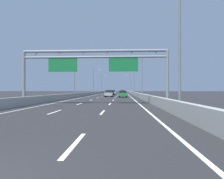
# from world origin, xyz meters

# --- Properties ---
(ground_plane) EXTENTS (260.00, 260.00, 0.00)m
(ground_plane) POSITION_xyz_m (0.00, 100.00, 0.00)
(ground_plane) COLOR #262628
(lane_dash_left_1) EXTENTS (0.16, 3.00, 0.01)m
(lane_dash_left_1) POSITION_xyz_m (-1.80, 12.50, 0.01)
(lane_dash_left_1) COLOR white
(lane_dash_left_1) RESTS_ON ground_plane
(lane_dash_left_2) EXTENTS (0.16, 3.00, 0.01)m
(lane_dash_left_2) POSITION_xyz_m (-1.80, 21.50, 0.01)
(lane_dash_left_2) COLOR white
(lane_dash_left_2) RESTS_ON ground_plane
(lane_dash_left_3) EXTENTS (0.16, 3.00, 0.01)m
(lane_dash_left_3) POSITION_xyz_m (-1.80, 30.50, 0.01)
(lane_dash_left_3) COLOR white
(lane_dash_left_3) RESTS_ON ground_plane
(lane_dash_left_4) EXTENTS (0.16, 3.00, 0.01)m
(lane_dash_left_4) POSITION_xyz_m (-1.80, 39.50, 0.01)
(lane_dash_left_4) COLOR white
(lane_dash_left_4) RESTS_ON ground_plane
(lane_dash_left_5) EXTENTS (0.16, 3.00, 0.01)m
(lane_dash_left_5) POSITION_xyz_m (-1.80, 48.50, 0.01)
(lane_dash_left_5) COLOR white
(lane_dash_left_5) RESTS_ON ground_plane
(lane_dash_left_6) EXTENTS (0.16, 3.00, 0.01)m
(lane_dash_left_6) POSITION_xyz_m (-1.80, 57.50, 0.01)
(lane_dash_left_6) COLOR white
(lane_dash_left_6) RESTS_ON ground_plane
(lane_dash_left_7) EXTENTS (0.16, 3.00, 0.01)m
(lane_dash_left_7) POSITION_xyz_m (-1.80, 66.50, 0.01)
(lane_dash_left_7) COLOR white
(lane_dash_left_7) RESTS_ON ground_plane
(lane_dash_left_8) EXTENTS (0.16, 3.00, 0.01)m
(lane_dash_left_8) POSITION_xyz_m (-1.80, 75.50, 0.01)
(lane_dash_left_8) COLOR white
(lane_dash_left_8) RESTS_ON ground_plane
(lane_dash_left_9) EXTENTS (0.16, 3.00, 0.01)m
(lane_dash_left_9) POSITION_xyz_m (-1.80, 84.50, 0.01)
(lane_dash_left_9) COLOR white
(lane_dash_left_9) RESTS_ON ground_plane
(lane_dash_left_10) EXTENTS (0.16, 3.00, 0.01)m
(lane_dash_left_10) POSITION_xyz_m (-1.80, 93.50, 0.01)
(lane_dash_left_10) COLOR white
(lane_dash_left_10) RESTS_ON ground_plane
(lane_dash_left_11) EXTENTS (0.16, 3.00, 0.01)m
(lane_dash_left_11) POSITION_xyz_m (-1.80, 102.50, 0.01)
(lane_dash_left_11) COLOR white
(lane_dash_left_11) RESTS_ON ground_plane
(lane_dash_left_12) EXTENTS (0.16, 3.00, 0.01)m
(lane_dash_left_12) POSITION_xyz_m (-1.80, 111.50, 0.01)
(lane_dash_left_12) COLOR white
(lane_dash_left_12) RESTS_ON ground_plane
(lane_dash_left_13) EXTENTS (0.16, 3.00, 0.01)m
(lane_dash_left_13) POSITION_xyz_m (-1.80, 120.50, 0.01)
(lane_dash_left_13) COLOR white
(lane_dash_left_13) RESTS_ON ground_plane
(lane_dash_left_14) EXTENTS (0.16, 3.00, 0.01)m
(lane_dash_left_14) POSITION_xyz_m (-1.80, 129.50, 0.01)
(lane_dash_left_14) COLOR white
(lane_dash_left_14) RESTS_ON ground_plane
(lane_dash_left_15) EXTENTS (0.16, 3.00, 0.01)m
(lane_dash_left_15) POSITION_xyz_m (-1.80, 138.50, 0.01)
(lane_dash_left_15) COLOR white
(lane_dash_left_15) RESTS_ON ground_plane
(lane_dash_left_16) EXTENTS (0.16, 3.00, 0.01)m
(lane_dash_left_16) POSITION_xyz_m (-1.80, 147.50, 0.01)
(lane_dash_left_16) COLOR white
(lane_dash_left_16) RESTS_ON ground_plane
(lane_dash_left_17) EXTENTS (0.16, 3.00, 0.01)m
(lane_dash_left_17) POSITION_xyz_m (-1.80, 156.50, 0.01)
(lane_dash_left_17) COLOR white
(lane_dash_left_17) RESTS_ON ground_plane
(lane_dash_right_0) EXTENTS (0.16, 3.00, 0.01)m
(lane_dash_right_0) POSITION_xyz_m (1.80, 3.50, 0.01)
(lane_dash_right_0) COLOR white
(lane_dash_right_0) RESTS_ON ground_plane
(lane_dash_right_1) EXTENTS (0.16, 3.00, 0.01)m
(lane_dash_right_1) POSITION_xyz_m (1.80, 12.50, 0.01)
(lane_dash_right_1) COLOR white
(lane_dash_right_1) RESTS_ON ground_plane
(lane_dash_right_2) EXTENTS (0.16, 3.00, 0.01)m
(lane_dash_right_2) POSITION_xyz_m (1.80, 21.50, 0.01)
(lane_dash_right_2) COLOR white
(lane_dash_right_2) RESTS_ON ground_plane
(lane_dash_right_3) EXTENTS (0.16, 3.00, 0.01)m
(lane_dash_right_3) POSITION_xyz_m (1.80, 30.50, 0.01)
(lane_dash_right_3) COLOR white
(lane_dash_right_3) RESTS_ON ground_plane
(lane_dash_right_4) EXTENTS (0.16, 3.00, 0.01)m
(lane_dash_right_4) POSITION_xyz_m (1.80, 39.50, 0.01)
(lane_dash_right_4) COLOR white
(lane_dash_right_4) RESTS_ON ground_plane
(lane_dash_right_5) EXTENTS (0.16, 3.00, 0.01)m
(lane_dash_right_5) POSITION_xyz_m (1.80, 48.50, 0.01)
(lane_dash_right_5) COLOR white
(lane_dash_right_5) RESTS_ON ground_plane
(lane_dash_right_6) EXTENTS (0.16, 3.00, 0.01)m
(lane_dash_right_6) POSITION_xyz_m (1.80, 57.50, 0.01)
(lane_dash_right_6) COLOR white
(lane_dash_right_6) RESTS_ON ground_plane
(lane_dash_right_7) EXTENTS (0.16, 3.00, 0.01)m
(lane_dash_right_7) POSITION_xyz_m (1.80, 66.50, 0.01)
(lane_dash_right_7) COLOR white
(lane_dash_right_7) RESTS_ON ground_plane
(lane_dash_right_8) EXTENTS (0.16, 3.00, 0.01)m
(lane_dash_right_8) POSITION_xyz_m (1.80, 75.50, 0.01)
(lane_dash_right_8) COLOR white
(lane_dash_right_8) RESTS_ON ground_plane
(lane_dash_right_9) EXTENTS (0.16, 3.00, 0.01)m
(lane_dash_right_9) POSITION_xyz_m (1.80, 84.50, 0.01)
(lane_dash_right_9) COLOR white
(lane_dash_right_9) RESTS_ON ground_plane
(lane_dash_right_10) EXTENTS (0.16, 3.00, 0.01)m
(lane_dash_right_10) POSITION_xyz_m (1.80, 93.50, 0.01)
(lane_dash_right_10) COLOR white
(lane_dash_right_10) RESTS_ON ground_plane
(lane_dash_right_11) EXTENTS (0.16, 3.00, 0.01)m
(lane_dash_right_11) POSITION_xyz_m (1.80, 102.50, 0.01)
(lane_dash_right_11) COLOR white
(lane_dash_right_11) RESTS_ON ground_plane
(lane_dash_right_12) EXTENTS (0.16, 3.00, 0.01)m
(lane_dash_right_12) POSITION_xyz_m (1.80, 111.50, 0.01)
(lane_dash_right_12) COLOR white
(lane_dash_right_12) RESTS_ON ground_plane
(lane_dash_right_13) EXTENTS (0.16, 3.00, 0.01)m
(lane_dash_right_13) POSITION_xyz_m (1.80, 120.50, 0.01)
(lane_dash_right_13) COLOR white
(lane_dash_right_13) RESTS_ON ground_plane
(lane_dash_right_14) EXTENTS (0.16, 3.00, 0.01)m
(lane_dash_right_14) POSITION_xyz_m (1.80, 129.50, 0.01)
(lane_dash_right_14) COLOR white
(lane_dash_right_14) RESTS_ON ground_plane
(lane_dash_right_15) EXTENTS (0.16, 3.00, 0.01)m
(lane_dash_right_15) POSITION_xyz_m (1.80, 138.50, 0.01)
(lane_dash_right_15) COLOR white
(lane_dash_right_15) RESTS_ON ground_plane
(lane_dash_right_16) EXTENTS (0.16, 3.00, 0.01)m
(lane_dash_right_16) POSITION_xyz_m (1.80, 147.50, 0.01)
(lane_dash_right_16) COLOR white
(lane_dash_right_16) RESTS_ON ground_plane
(lane_dash_right_17) EXTENTS (0.16, 3.00, 0.01)m
(lane_dash_right_17) POSITION_xyz_m (1.80, 156.50, 0.01)
(lane_dash_right_17) COLOR white
(lane_dash_right_17) RESTS_ON ground_plane
(edge_line_left) EXTENTS (0.16, 176.00, 0.01)m
(edge_line_left) POSITION_xyz_m (-5.25, 88.00, 0.01)
(edge_line_left) COLOR white
(edge_line_left) RESTS_ON ground_plane
(edge_line_right) EXTENTS (0.16, 176.00, 0.01)m
(edge_line_right) POSITION_xyz_m (5.25, 88.00, 0.01)
(edge_line_right) COLOR white
(edge_line_right) RESTS_ON ground_plane
(barrier_left) EXTENTS (0.45, 220.00, 0.95)m
(barrier_left) POSITION_xyz_m (-6.90, 110.00, 0.47)
(barrier_left) COLOR #9E9E99
(barrier_left) RESTS_ON ground_plane
(barrier_right) EXTENTS (0.45, 220.00, 0.95)m
(barrier_right) POSITION_xyz_m (6.90, 110.00, 0.47)
(barrier_right) COLOR #9E9E99
(barrier_right) RESTS_ON ground_plane
(sign_gantry) EXTENTS (17.22, 0.36, 6.36)m
(sign_gantry) POSITION_xyz_m (-0.04, 21.21, 4.84)
(sign_gantry) COLOR gray
(sign_gantry) RESTS_ON ground_plane
(streetlamp_right_near) EXTENTS (2.58, 0.28, 9.50)m
(streetlamp_right_near) POSITION_xyz_m (7.47, 13.40, 5.40)
(streetlamp_right_near) COLOR slate
(streetlamp_right_near) RESTS_ON ground_plane
(streetlamp_left_mid) EXTENTS (2.58, 0.28, 9.50)m
(streetlamp_left_mid) POSITION_xyz_m (-7.47, 44.15, 5.40)
(streetlamp_left_mid) COLOR slate
(streetlamp_left_mid) RESTS_ON ground_plane
(streetlamp_right_mid) EXTENTS (2.58, 0.28, 9.50)m
(streetlamp_right_mid) POSITION_xyz_m (7.47, 44.15, 5.40)
(streetlamp_right_mid) COLOR slate
(streetlamp_right_mid) RESTS_ON ground_plane
(streetlamp_left_far) EXTENTS (2.58, 0.28, 9.50)m
(streetlamp_left_far) POSITION_xyz_m (-7.47, 74.90, 5.40)
(streetlamp_left_far) COLOR slate
(streetlamp_left_far) RESTS_ON ground_plane
(streetlamp_right_far) EXTENTS (2.58, 0.28, 9.50)m
(streetlamp_right_far) POSITION_xyz_m (7.47, 74.90, 5.40)
(streetlamp_right_far) COLOR slate
(streetlamp_right_far) RESTS_ON ground_plane
(streetlamp_left_distant) EXTENTS (2.58, 0.28, 9.50)m
(streetlamp_left_distant) POSITION_xyz_m (-7.47, 105.65, 5.40)
(streetlamp_left_distant) COLOR slate
(streetlamp_left_distant) RESTS_ON ground_plane
(streetlamp_right_distant) EXTENTS (2.58, 0.28, 9.50)m
(streetlamp_right_distant) POSITION_xyz_m (7.47, 105.65, 5.40)
(streetlamp_right_distant) COLOR slate
(streetlamp_right_distant) RESTS_ON ground_plane
(black_car) EXTENTS (1.74, 4.42, 1.58)m
(black_car) POSITION_xyz_m (-0.04, 60.38, 0.79)
(black_car) COLOR black
(black_car) RESTS_ON ground_plane
(red_car) EXTENTS (1.80, 4.28, 1.46)m
(red_car) POSITION_xyz_m (-3.79, 98.77, 0.75)
(red_car) COLOR red
(red_car) RESTS_ON ground_plane
(green_car) EXTENTS (1.77, 4.30, 1.49)m
(green_car) POSITION_xyz_m (3.39, 43.21, 0.76)
(green_car) COLOR #1E7A38
(green_car) RESTS_ON ground_plane
(white_car) EXTENTS (1.71, 4.14, 1.48)m
(white_car) POSITION_xyz_m (-0.04, 71.59, 0.76)
(white_car) COLOR silver
(white_car) RESTS_ON ground_plane
(orange_car) EXTENTS (1.81, 4.13, 1.49)m
(orange_car) POSITION_xyz_m (3.37, 106.06, 0.75)
(orange_car) COLOR orange
(orange_car) RESTS_ON ground_plane
(silver_car) EXTENTS (1.76, 4.27, 1.54)m
(silver_car) POSITION_xyz_m (0.06, 46.31, 0.79)
(silver_car) COLOR #A8ADB2
(silver_car) RESTS_ON ground_plane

